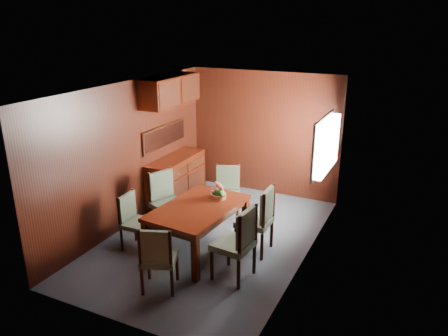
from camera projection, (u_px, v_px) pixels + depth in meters
The scene contains 11 objects.
ground at pixel (212, 239), 6.96m from camera, with size 4.50×4.50×0.00m, color #3A444F.
room_shell at pixel (214, 134), 6.75m from camera, with size 3.06×4.52×2.41m.
sideboard at pixel (176, 180), 8.18m from camera, with size 0.48×1.40×0.90m, color #361006.
dining_table at pixel (198, 212), 6.43m from camera, with size 1.08×1.61×0.72m.
chair_left_near at pixel (133, 218), 6.56m from camera, with size 0.41×0.43×0.88m.
chair_left_far at pixel (166, 198), 7.08m from camera, with size 0.61×0.62×1.02m.
chair_right_near at pixel (239, 240), 5.73m from camera, with size 0.53×0.54×1.05m.
chair_right_far at pixel (260, 217), 6.40m from camera, with size 0.48×0.50×1.04m.
chair_head at pixel (158, 255), 5.48m from camera, with size 0.56×0.55×0.93m.
chair_foot at pixel (227, 189), 7.60m from camera, with size 0.56×0.55×0.92m.
flower_centerpiece at pixel (218, 191), 6.63m from camera, with size 0.27×0.27×0.27m.
Camera 1 is at (2.87, -5.51, 3.35)m, focal length 35.00 mm.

